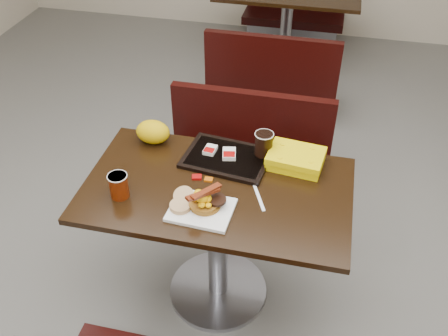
% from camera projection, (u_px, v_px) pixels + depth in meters
% --- Properties ---
extents(floor, '(6.00, 7.00, 0.01)m').
position_uv_depth(floor, '(218.00, 291.00, 2.73)').
color(floor, slate).
rests_on(floor, ground).
extents(table_near, '(1.20, 0.70, 0.75)m').
position_uv_depth(table_near, '(218.00, 244.00, 2.49)').
color(table_near, black).
rests_on(table_near, floor).
extents(bench_near_n, '(1.00, 0.46, 0.72)m').
position_uv_depth(bench_near_n, '(245.00, 162.00, 3.03)').
color(bench_near_n, black).
rests_on(bench_near_n, floor).
extents(table_far, '(1.20, 0.70, 0.75)m').
position_uv_depth(table_far, '(286.00, 32.00, 4.46)').
color(table_far, black).
rests_on(table_far, floor).
extents(bench_far_s, '(1.00, 0.46, 0.72)m').
position_uv_depth(bench_far_s, '(274.00, 70.00, 3.94)').
color(bench_far_s, black).
rests_on(bench_far_s, floor).
extents(bench_far_n, '(1.00, 0.46, 0.72)m').
position_uv_depth(bench_far_n, '(295.00, 5.00, 5.00)').
color(bench_far_n, black).
rests_on(bench_far_n, floor).
extents(platter, '(0.28, 0.22, 0.02)m').
position_uv_depth(platter, '(201.00, 210.00, 2.13)').
color(platter, white).
rests_on(platter, table_near).
extents(pancake_stack, '(0.16, 0.16, 0.03)m').
position_uv_depth(pancake_stack, '(205.00, 204.00, 2.13)').
color(pancake_stack, '#8A5F17').
rests_on(pancake_stack, platter).
extents(sausage_patty, '(0.09, 0.09, 0.01)m').
position_uv_depth(sausage_patty, '(217.00, 200.00, 2.12)').
color(sausage_patty, black).
rests_on(sausage_patty, pancake_stack).
extents(scrambled_eggs, '(0.10, 0.09, 0.05)m').
position_uv_depth(scrambled_eggs, '(202.00, 199.00, 2.10)').
color(scrambled_eggs, yellow).
rests_on(scrambled_eggs, pancake_stack).
extents(bacon_strips, '(0.16, 0.16, 0.01)m').
position_uv_depth(bacon_strips, '(203.00, 193.00, 2.07)').
color(bacon_strips, '#411004').
rests_on(bacon_strips, scrambled_eggs).
extents(muffin_bottom, '(0.10, 0.10, 0.02)m').
position_uv_depth(muffin_bottom, '(180.00, 206.00, 2.12)').
color(muffin_bottom, tan).
rests_on(muffin_bottom, platter).
extents(muffin_top, '(0.10, 0.10, 0.05)m').
position_uv_depth(muffin_top, '(184.00, 196.00, 2.15)').
color(muffin_top, tan).
rests_on(muffin_top, platter).
extents(coffee_cup_near, '(0.08, 0.08, 0.11)m').
position_uv_depth(coffee_cup_near, '(119.00, 186.00, 2.18)').
color(coffee_cup_near, '#8B2505').
rests_on(coffee_cup_near, table_near).
extents(fork, '(0.15, 0.08, 0.00)m').
position_uv_depth(fork, '(183.00, 212.00, 2.13)').
color(fork, white).
rests_on(fork, table_near).
extents(knife, '(0.08, 0.16, 0.00)m').
position_uv_depth(knife, '(259.00, 198.00, 2.20)').
color(knife, white).
rests_on(knife, table_near).
extents(condiment_syrup, '(0.04, 0.03, 0.01)m').
position_uv_depth(condiment_syrup, '(209.00, 179.00, 2.29)').
color(condiment_syrup, '#B04A07').
rests_on(condiment_syrup, table_near).
extents(condiment_ketchup, '(0.05, 0.04, 0.01)m').
position_uv_depth(condiment_ketchup, '(197.00, 177.00, 2.30)').
color(condiment_ketchup, '#8C0504').
rests_on(condiment_ketchup, table_near).
extents(tray, '(0.43, 0.33, 0.02)m').
position_uv_depth(tray, '(227.00, 158.00, 2.41)').
color(tray, black).
rests_on(tray, table_near).
extents(hashbrown_sleeve_left, '(0.06, 0.08, 0.02)m').
position_uv_depth(hashbrown_sleeve_left, '(210.00, 150.00, 2.43)').
color(hashbrown_sleeve_left, silver).
rests_on(hashbrown_sleeve_left, tray).
extents(hashbrown_sleeve_right, '(0.08, 0.10, 0.02)m').
position_uv_depth(hashbrown_sleeve_right, '(229.00, 154.00, 2.40)').
color(hashbrown_sleeve_right, silver).
rests_on(hashbrown_sleeve_right, tray).
extents(coffee_cup_far, '(0.10, 0.10, 0.12)m').
position_uv_depth(coffee_cup_far, '(264.00, 144.00, 2.38)').
color(coffee_cup_far, black).
rests_on(coffee_cup_far, tray).
extents(clamshell, '(0.28, 0.22, 0.07)m').
position_uv_depth(clamshell, '(296.00, 159.00, 2.36)').
color(clamshell, '#E5C503').
rests_on(clamshell, table_near).
extents(paper_bag, '(0.17, 0.13, 0.12)m').
position_uv_depth(paper_bag, '(153.00, 132.00, 2.49)').
color(paper_bag, '#D49B07').
rests_on(paper_bag, table_near).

